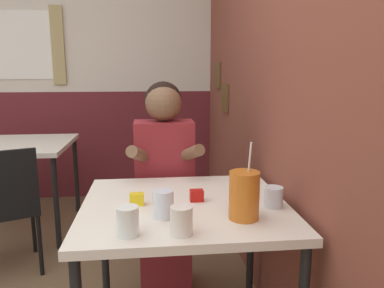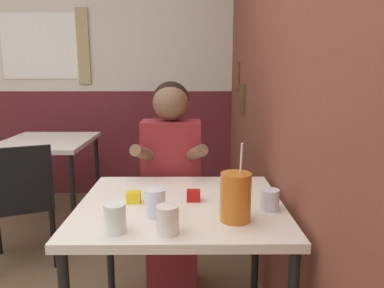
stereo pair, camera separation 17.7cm
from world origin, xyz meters
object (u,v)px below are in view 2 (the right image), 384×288
Objects in this scene: main_table at (181,218)px; person_seated at (172,182)px; cocktail_pitcher at (236,197)px; background_table at (47,149)px; chair_near_window at (21,196)px.

main_table is 0.57m from person_seated.
background_table is at bearing 128.74° from cocktail_pitcher.
person_seated reaches higher than chair_near_window.
background_table is 0.67× the size of person_seated.
person_seated is 0.84m from cocktail_pitcher.
person_seated is at bearing 96.91° from main_table.
main_table is 0.34m from cocktail_pitcher.
chair_near_window reaches higher than background_table.
main_table is at bearing -52.56° from background_table.
background_table is 0.75m from chair_near_window.
chair_near_window is 0.68× the size of person_seated.
background_table is 2.70× the size of cocktail_pitcher.
main_table is 0.71× the size of person_seated.
main_table is at bearing -59.27° from chair_near_window.
main_table is 1.35m from chair_near_window.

